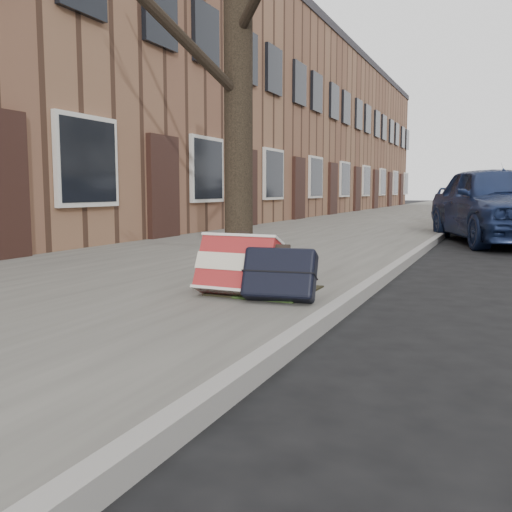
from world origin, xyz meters
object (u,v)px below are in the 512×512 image
at_px(suitcase_red, 237,266).
at_px(car_near_front, 498,203).
at_px(suitcase_navy, 280,274).
at_px(car_near_mid, 498,202).

height_order(suitcase_red, car_near_front, car_near_front).
relative_size(suitcase_red, suitcase_navy, 1.17).
relative_size(suitcase_navy, car_near_mid, 0.13).
distance_m(suitcase_navy, car_near_mid, 11.60).
bearing_deg(suitcase_red, car_near_front, 78.34).
distance_m(suitcase_red, car_near_front, 8.06).
relative_size(suitcase_red, car_near_mid, 0.15).
relative_size(suitcase_red, car_near_front, 0.15).
xyz_separation_m(suitcase_red, car_near_front, (1.98, 7.81, 0.40)).
bearing_deg(suitcase_red, car_near_mid, 82.93).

